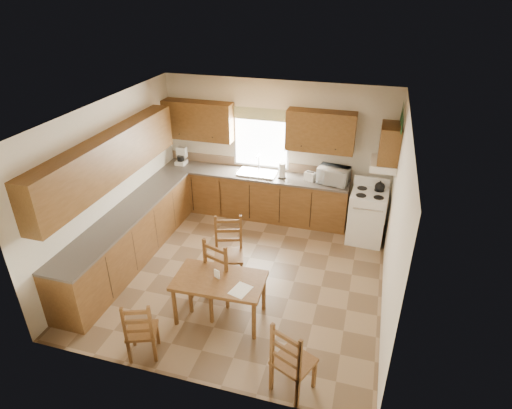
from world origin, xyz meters
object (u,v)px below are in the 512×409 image
(chair_far_right, at_px, (229,252))
(chair_near_left, at_px, (141,327))
(chair_near_right, at_px, (294,357))
(dining_table, at_px, (220,298))
(microwave, at_px, (333,175))
(stove, at_px, (367,217))
(chair_far_left, at_px, (208,281))

(chair_far_right, bearing_deg, chair_near_left, -125.96)
(chair_near_right, bearing_deg, dining_table, -12.53)
(dining_table, xyz_separation_m, chair_near_left, (-0.72, -0.92, 0.11))
(microwave, distance_m, chair_near_right, 3.98)
(chair_near_right, xyz_separation_m, chair_far_right, (-1.40, 1.76, 0.02))
(dining_table, relative_size, chair_far_right, 1.17)
(chair_near_left, height_order, chair_near_right, chair_near_right)
(microwave, xyz_separation_m, chair_far_right, (-1.32, -2.18, -0.54))
(stove, height_order, chair_far_left, chair_far_left)
(stove, xyz_separation_m, chair_far_right, (-2.02, -1.85, 0.06))
(stove, bearing_deg, chair_near_right, -96.83)
(microwave, bearing_deg, chair_far_left, -105.05)
(stove, bearing_deg, chair_far_right, -134.67)
(stove, bearing_deg, chair_near_left, -122.65)
(chair_near_left, bearing_deg, chair_far_right, -128.49)
(chair_near_left, relative_size, chair_far_left, 0.84)
(stove, distance_m, chair_far_right, 2.74)
(microwave, relative_size, chair_near_right, 0.51)
(chair_near_right, relative_size, chair_far_right, 0.96)
(stove, xyz_separation_m, chair_far_left, (-2.07, -2.61, 0.06))
(dining_table, bearing_deg, chair_far_right, 98.59)
(stove, distance_m, microwave, 0.98)
(dining_table, distance_m, chair_near_right, 1.55)
(dining_table, bearing_deg, chair_near_left, -130.34)
(microwave, xyz_separation_m, chair_far_left, (-1.37, -2.94, -0.55))
(microwave, relative_size, dining_table, 0.42)
(dining_table, height_order, chair_far_right, chair_far_right)
(chair_near_left, bearing_deg, dining_table, -149.03)
(dining_table, xyz_separation_m, chair_far_left, (-0.21, 0.08, 0.20))
(dining_table, xyz_separation_m, chair_far_right, (-0.16, 0.84, 0.20))
(microwave, bearing_deg, chair_far_right, -111.33)
(stove, bearing_deg, chair_far_left, -125.52)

